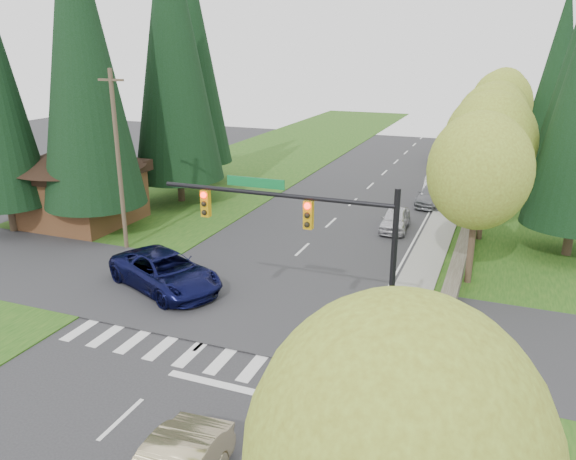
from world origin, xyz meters
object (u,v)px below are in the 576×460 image
Objects in this scene: suv_navy at (165,272)px; parked_car_a at (395,219)px; parked_car_c at (436,189)px; parked_car_e at (442,153)px; parked_car_b at (433,195)px; parked_car_d at (453,159)px.

parked_car_a is (8.40, 13.12, -0.20)m from suv_navy.
parked_car_c is 15.88m from parked_car_e.
suv_navy is at bearing -99.87° from parked_car_e.
parked_car_b is at bearing 75.32° from parked_car_a.
parked_car_b is 0.98× the size of parked_car_c.
parked_car_d is (9.80, 34.35, -0.13)m from suv_navy.
suv_navy is 15.58m from parked_car_a.
parked_car_e is at bearing 120.27° from parked_car_d.
parked_car_a is at bearing -89.10° from parked_car_d.
suv_navy is 1.43× the size of parked_car_d.
parked_car_a is 0.81× the size of parked_car_c.
parked_car_b is at bearing -1.94° from suv_navy.
parked_car_b is (1.40, 6.97, 0.02)m from parked_car_a.
parked_car_b is 0.92× the size of parked_car_e.
parked_car_b is (9.80, 20.09, -0.18)m from suv_navy.
suv_navy is at bearing -117.59° from parked_car_c.
parked_car_e is (-1.40, 15.82, -0.06)m from parked_car_c.
parked_car_d is at bearing 92.96° from parked_car_b.
suv_navy is 35.72m from parked_car_d.
parked_car_a is at bearing -98.40° from parked_car_b.
parked_car_c reaches higher than parked_car_a.
parked_car_e is at bearing 11.36° from suv_navy.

